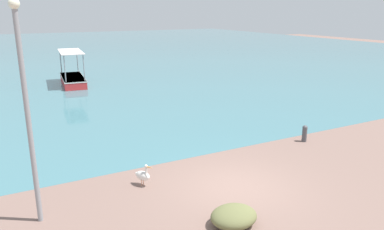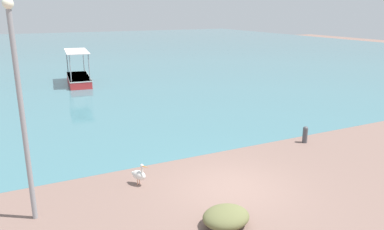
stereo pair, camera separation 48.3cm
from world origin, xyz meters
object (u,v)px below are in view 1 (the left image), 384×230
object	(u,v)px
fishing_boat_near_left	(73,78)
net_pile	(234,216)
mooring_bollard	(305,133)
lamp_post	(27,105)
pelican	(143,175)

from	to	relation	value
fishing_boat_near_left	net_pile	world-z (taller)	fishing_boat_near_left
mooring_bollard	lamp_post	bearing A→B (deg)	-172.91
mooring_bollard	net_pile	xyz separation A→B (m)	(-6.68, -4.19, -0.14)
mooring_bollard	net_pile	bearing A→B (deg)	-147.91
pelican	net_pile	distance (m)	3.72
pelican	fishing_boat_near_left	bearing A→B (deg)	85.74
lamp_post	mooring_bollard	world-z (taller)	lamp_post
pelican	mooring_bollard	distance (m)	8.06
pelican	mooring_bollard	world-z (taller)	pelican
fishing_boat_near_left	lamp_post	size ratio (longest dim) A/B	0.86
fishing_boat_near_left	pelican	bearing A→B (deg)	-94.26
fishing_boat_near_left	mooring_bollard	xyz separation A→B (m)	(6.58, -18.65, -0.10)
fishing_boat_near_left	mooring_bollard	bearing A→B (deg)	-70.57
net_pile	mooring_bollard	bearing A→B (deg)	32.09
net_pile	pelican	bearing A→B (deg)	111.15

